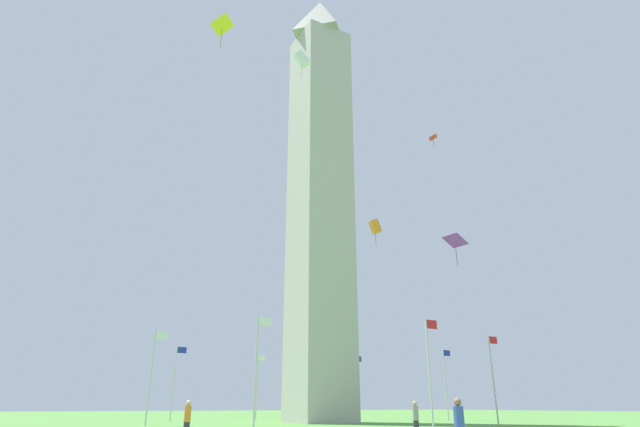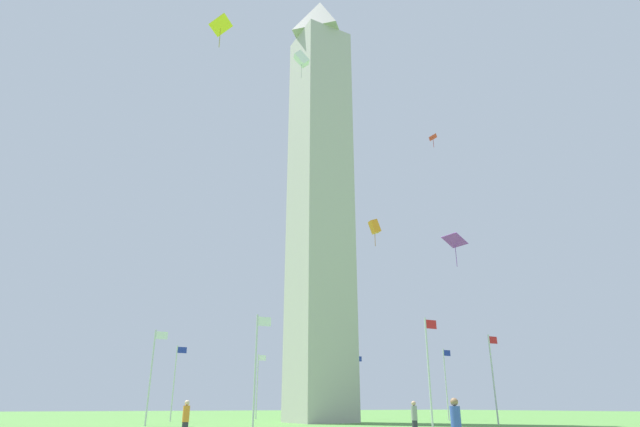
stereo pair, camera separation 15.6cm
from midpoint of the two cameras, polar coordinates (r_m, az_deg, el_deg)
name	(u,v)px [view 1 (the left image)]	position (r m, az deg, el deg)	size (l,w,h in m)	color
ground_plane	(320,423)	(51.94, -0.09, -22.50)	(260.00, 260.00, 0.00)	#548C3D
obelisk_monument	(320,179)	(57.14, -0.08, 3.87)	(5.59, 5.59, 50.79)	#B7B2A8
flagpole_n	(446,380)	(61.46, 13.90, -17.76)	(1.12, 0.14, 7.63)	silver
flagpole_ne	(355,383)	(67.63, 3.94, -18.51)	(1.12, 0.14, 7.63)	silver
flagpole_e	(257,383)	(66.55, -7.14, -18.37)	(1.12, 0.14, 7.63)	silver
flagpole_se	(175,379)	(58.53, -16.13, -17.44)	(1.12, 0.14, 7.63)	silver
flagpole_s	(152,371)	(46.40, -18.48, -16.51)	(1.12, 0.14, 7.63)	silver
flagpole_sw	(257,364)	(36.83, -7.24, -16.50)	(1.12, 0.14, 7.63)	silver
flagpole_w	(430,366)	(38.76, 12.11, -16.43)	(1.12, 0.14, 7.63)	silver
flagpole_nw	(493,374)	(50.05, 18.82, -16.71)	(1.12, 0.14, 7.63)	silver
person_gray_shirt	(416,419)	(29.11, 10.57, -21.77)	(0.32, 0.32, 1.76)	#2D2D38
person_orange_shirt	(187,420)	(26.69, -14.90, -21.56)	(0.32, 0.32, 1.77)	#2D2D38
kite_yellow_diamond	(222,26)	(32.43, -11.10, 20.03)	(1.52, 1.52, 1.92)	yellow
kite_red_diamond	(433,138)	(52.46, 12.53, 8.30)	(1.10, 1.10, 1.32)	red
kite_white_box	(302,59)	(49.92, -2.13, 16.98)	(1.64, 1.24, 2.90)	white
kite_orange_box	(375,227)	(36.72, 6.12, -1.50)	(0.89, 0.65, 2.02)	orange
kite_purple_diamond	(455,241)	(41.40, 14.86, -3.03)	(1.57, 1.69, 2.48)	purple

